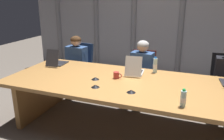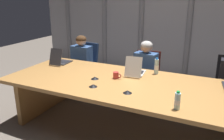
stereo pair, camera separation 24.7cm
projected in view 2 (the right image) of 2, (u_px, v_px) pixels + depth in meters
ground_plane at (124, 129)px, 3.41m from camera, size 12.71×12.71×0.00m
conference_table at (124, 92)px, 3.23m from camera, size 3.38×1.37×0.73m
curtain_backdrop at (167, 22)px, 5.08m from camera, size 6.35×0.17×2.62m
laptop_left_end at (61, 61)px, 4.01m from camera, size 0.25×0.40×0.29m
laptop_left_mid at (135, 71)px, 3.46m from camera, size 0.28×0.42×0.30m
office_chair_left_end at (84, 72)px, 4.78m from camera, size 0.60×0.61×0.95m
office_chair_left_mid at (146, 83)px, 4.25m from camera, size 0.60×0.60×0.90m
person_left_end at (79, 60)px, 4.56m from camera, size 0.43×0.56×1.13m
person_left_mid at (144, 69)px, 4.02m from camera, size 0.43×0.57×1.12m
water_bottle_primary at (177, 101)px, 2.40m from camera, size 0.06×0.06×0.20m
water_bottle_secondary at (157, 67)px, 3.49m from camera, size 0.06×0.06×0.25m
coffee_mug_near at (116, 75)px, 3.30m from camera, size 0.13×0.08×0.10m
conference_mic_left_side at (93, 86)px, 3.01m from camera, size 0.11×0.11×0.03m
conference_mic_middle at (127, 92)px, 2.82m from camera, size 0.11×0.11×0.03m
conference_mic_right_side at (95, 78)px, 3.29m from camera, size 0.11×0.11×0.03m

